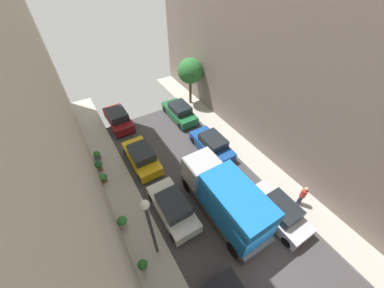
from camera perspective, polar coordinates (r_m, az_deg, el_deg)
The scene contains 17 objects.
ground at distance 14.23m, azimuth 16.97°, elevation -26.86°, with size 32.00×32.00×0.00m, color #423F42.
sidewalk_right at distance 16.74m, azimuth 29.63°, elevation -15.85°, with size 2.00×44.00×0.15m, color #B7B2A8.
parked_car_left_3 at distance 14.30m, azimuth -4.99°, elevation -16.15°, with size 1.78×4.20×1.57m.
parked_car_left_4 at distance 17.31m, azimuth -12.95°, elevation -3.29°, with size 1.78×4.20×1.57m.
parked_car_left_5 at distance 21.67m, azimuth -18.68°, elevation 6.32°, with size 1.78×4.20×1.57m.
parked_car_right_2 at distance 15.09m, azimuth 21.46°, elevation -15.99°, with size 1.78×4.20×1.57m.
parked_car_right_3 at distance 17.90m, azimuth 5.23°, elevation -0.18°, with size 1.78×4.20×1.57m.
parked_car_right_4 at distance 21.43m, azimuth -3.25°, elevation 8.33°, with size 1.78×4.20×1.57m.
delivery_truck at distance 13.48m, azimuth 8.76°, elevation -13.82°, with size 2.26×6.60×3.38m.
pedestrian at distance 15.94m, azimuth 26.84°, elevation -11.83°, with size 0.40×0.36×1.72m.
street_tree_1 at distance 22.16m, azimuth -0.45°, elevation 18.43°, with size 2.43×2.43×4.74m.
potted_plant_0 at distance 14.43m, azimuth -17.67°, elevation -18.77°, with size 0.60×0.60×0.97m.
potted_plant_1 at distance 13.24m, azimuth -12.66°, elevation -28.41°, with size 0.52×0.52×0.83m.
potted_plant_2 at distance 17.81m, azimuth -23.06°, elevation -5.17°, with size 0.52×0.52×0.84m.
potted_plant_3 at distance 18.76m, azimuth -23.51°, elevation -2.71°, with size 0.53×0.53×0.80m.
potted_plant_4 at distance 16.96m, azimuth -22.11°, elevation -8.12°, with size 0.55×0.55×0.79m.
lamp_post at distance 10.83m, azimuth -11.03°, elevation -19.34°, with size 0.44×0.44×5.07m.
Camera 1 is at (-5.46, -1.80, 13.02)m, focal length 20.48 mm.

